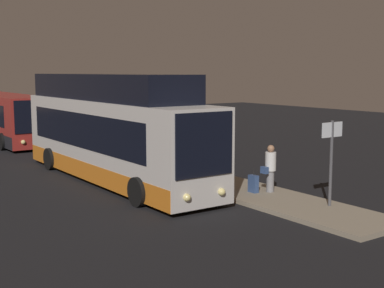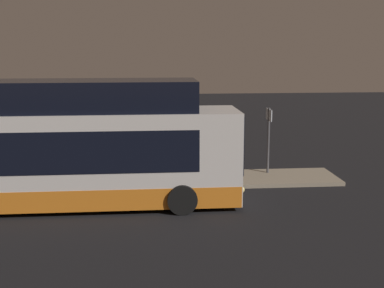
# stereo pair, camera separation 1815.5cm
# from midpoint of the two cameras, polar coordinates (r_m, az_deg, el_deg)

# --- Properties ---
(ground) EXTENTS (80.00, 80.00, 0.00)m
(ground) POSITION_cam_midpoint_polar(r_m,az_deg,el_deg) (17.83, 17.52, -8.64)
(ground) COLOR black
(platform) EXTENTS (20.00, 2.49, 0.15)m
(platform) POSITION_cam_midpoint_polar(r_m,az_deg,el_deg) (20.08, 22.53, -6.82)
(platform) COLOR gray
(platform) RESTS_ON ground
(bus_lead) EXTENTS (12.52, 2.70, 4.27)m
(bus_lead) POSITION_cam_midpoint_polar(r_m,az_deg,el_deg) (17.88, 15.45, -2.22)
(bus_lead) COLOR silver
(bus_lead) RESTS_ON ground
(bus_second) EXTENTS (11.72, 2.82, 2.94)m
(bus_second) POSITION_cam_midpoint_polar(r_m,az_deg,el_deg) (29.73, -7.41, 1.00)
(bus_second) COLOR maroon
(bus_second) RESTS_ON ground
(passenger_boarding) EXTENTS (0.43, 0.43, 1.61)m
(passenger_boarding) POSITION_cam_midpoint_polar(r_m,az_deg,el_deg) (18.89, 25.68, -4.90)
(passenger_boarding) COLOR #2D2D33
(passenger_boarding) RESTS_ON platform
(passenger_waiting) EXTENTS (0.40, 0.57, 1.67)m
(passenger_waiting) POSITION_cam_midpoint_polar(r_m,az_deg,el_deg) (18.24, 36.34, -6.06)
(passenger_waiting) COLOR gray
(passenger_waiting) RESTS_ON platform
(suitcase) EXTENTS (0.37, 0.20, 0.85)m
(suitcase) POSITION_cam_midpoint_polar(r_m,az_deg,el_deg) (17.98, 34.80, -8.05)
(suitcase) COLOR #334C7F
(suitcase) RESTS_ON platform
(sign_post) EXTENTS (0.10, 0.90, 2.71)m
(sign_post) POSITION_cam_midpoint_polar(r_m,az_deg,el_deg) (17.66, 44.59, -4.32)
(sign_post) COLOR #4C4C51
(sign_post) RESTS_ON platform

